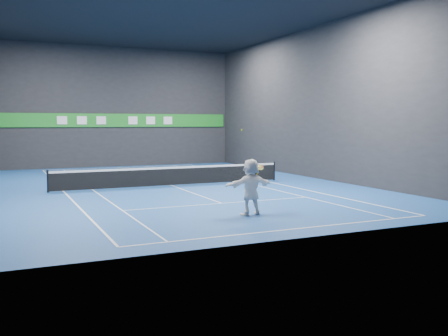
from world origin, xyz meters
name	(u,v)px	position (x,y,z in m)	size (l,w,h in m)	color
ground	(172,186)	(0.00, 0.00, 0.00)	(26.00, 26.00, 0.00)	navy
ceiling	(170,11)	(0.00, 0.00, 9.00)	(26.00, 26.00, 0.00)	black
wall_back	(117,107)	(0.00, 13.00, 4.50)	(18.00, 0.10, 9.00)	#232326
wall_front	(317,80)	(0.00, -13.00, 4.50)	(18.00, 0.10, 9.00)	#232326
wall_right	(316,103)	(9.00, 0.00, 4.50)	(0.10, 26.00, 9.00)	#232326
baseline_near	(294,229)	(0.00, -11.89, 0.00)	(10.98, 0.08, 0.01)	white
baseline_far	(121,167)	(0.00, 11.89, 0.00)	(10.98, 0.08, 0.01)	white
sideline_doubles_left	(64,192)	(-5.49, 0.00, 0.00)	(0.08, 23.78, 0.01)	white
sideline_doubles_right	(263,181)	(5.49, 0.00, 0.00)	(0.08, 23.78, 0.01)	white
sideline_singles_left	(93,190)	(-4.11, 0.00, 0.00)	(0.06, 23.78, 0.01)	white
sideline_singles_right	(242,182)	(4.11, 0.00, 0.00)	(0.06, 23.78, 0.01)	white
service_line_near	(222,203)	(0.00, -6.40, 0.00)	(8.23, 0.06, 0.01)	white
service_line_far	(140,174)	(0.00, 6.40, 0.00)	(8.23, 0.06, 0.01)	white
center_service_line	(172,186)	(0.00, 0.00, 0.00)	(0.06, 12.80, 0.01)	white
player	(251,187)	(-0.09, -9.14, 1.01)	(1.88, 0.60, 2.02)	white
tennis_ball	(242,130)	(-0.46, -9.15, 3.04)	(0.07, 0.07, 0.07)	#CAEB27
tennis_net	(172,176)	(0.00, 0.00, 0.54)	(12.50, 0.10, 1.07)	black
sponsor_banner	(117,120)	(0.00, 12.93, 3.50)	(17.64, 0.11, 1.00)	#1D8926
tennis_racket	(259,167)	(0.26, -9.09, 1.70)	(0.41, 0.38, 0.47)	red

